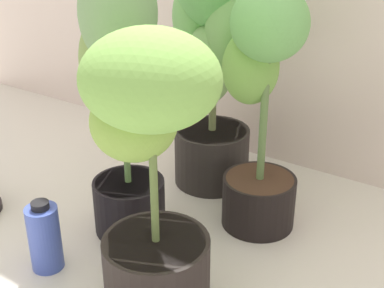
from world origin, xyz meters
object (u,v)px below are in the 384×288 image
Objects in this scene: potted_plant_front_right at (150,163)px; potted_plant_back_right at (261,103)px; potted_plant_back_center at (214,36)px; potted_plant_center at (119,84)px; nutrient_bottle at (45,237)px.

potted_plant_front_right is 0.96× the size of potted_plant_back_right.
potted_plant_back_center reaches higher than potted_plant_center.
potted_plant_center is (-0.30, 0.24, 0.07)m from potted_plant_front_right.
potted_plant_front_right is 0.48m from nutrient_bottle.
potted_plant_center is at bearing -142.65° from potted_plant_back_right.
potted_plant_back_center is 0.42m from potted_plant_center.
nutrient_bottle is at bearing -172.01° from potted_plant_front_right.
potted_plant_back_right is 0.43m from potted_plant_center.
potted_plant_back_right reaches higher than nutrient_bottle.
nutrient_bottle is (-0.14, -0.70, -0.46)m from potted_plant_back_center.
potted_plant_back_center is 1.32× the size of potted_plant_front_right.
nutrient_bottle is at bearing -125.69° from potted_plant_back_right.
potted_plant_center reaches higher than potted_plant_back_right.
potted_plant_back_right is at bearing 54.31° from nutrient_bottle.
potted_plant_center is at bearing 78.56° from nutrient_bottle.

